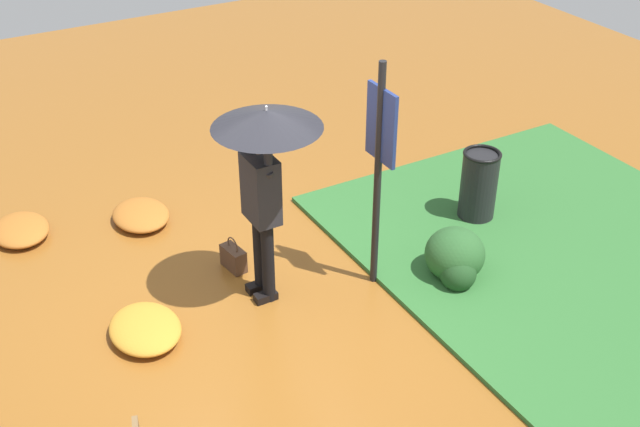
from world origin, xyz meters
TOP-DOWN VIEW (x-y plane):
  - ground_plane at (0.00, 0.00)m, footprint 18.00×18.00m
  - grass_verge at (0.73, 3.21)m, footprint 4.80×4.00m
  - person_with_umbrella at (-0.17, 0.17)m, footprint 0.96×0.96m
  - info_sign_post at (0.08, 1.21)m, footprint 0.44×0.07m
  - handbag at (-0.79, 0.08)m, footprint 0.32×0.18m
  - trash_bin at (-0.32, 2.81)m, footprint 0.42×0.42m
  - shrub_cluster at (0.46, 1.91)m, footprint 0.65×0.60m
  - leaf_pile_near_person at (-2.46, -1.68)m, footprint 0.74×0.59m
  - leaf_pile_by_bench at (-2.11, -0.45)m, footprint 0.76×0.60m
  - leaf_pile_far_path at (-0.22, -1.06)m, footprint 0.79×0.63m

SIDE VIEW (x-z plane):
  - ground_plane at x=0.00m, z-range 0.00..0.00m
  - grass_verge at x=0.73m, z-range 0.00..0.05m
  - leaf_pile_near_person at x=-2.46m, z-range 0.00..0.16m
  - leaf_pile_by_bench at x=-2.11m, z-range 0.00..0.17m
  - leaf_pile_far_path at x=-0.22m, z-range 0.00..0.17m
  - handbag at x=-0.79m, z-range -0.06..0.31m
  - shrub_cluster at x=0.46m, z-range -0.02..0.52m
  - trash_bin at x=-0.32m, z-range 0.00..0.84m
  - info_sign_post at x=0.08m, z-range 0.29..2.59m
  - person_with_umbrella at x=-0.17m, z-range 0.53..2.57m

